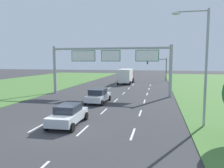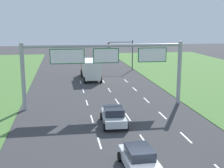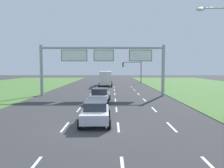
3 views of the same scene
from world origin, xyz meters
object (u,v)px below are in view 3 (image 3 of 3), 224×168
object	(u,v)px
traffic_light_mast	(132,68)
street_lamp	(221,52)
box_truck	(105,78)
car_near_red	(99,95)
sign_gantry	(102,60)
car_lead_silver	(95,112)

from	to	relation	value
traffic_light_mast	street_lamp	world-z (taller)	street_lamp
box_truck	car_near_red	bearing A→B (deg)	-90.65
street_lamp	sign_gantry	bearing A→B (deg)	125.97
car_near_red	car_lead_silver	size ratio (longest dim) A/B	1.03
car_near_red	car_lead_silver	world-z (taller)	car_near_red
car_lead_silver	street_lamp	size ratio (longest dim) A/B	0.51
traffic_light_mast	street_lamp	bearing A→B (deg)	-85.17
car_near_red	sign_gantry	bearing A→B (deg)	91.52
car_lead_silver	traffic_light_mast	xyz separation A→B (m)	(6.45, 39.12, 3.09)
car_near_red	box_truck	size ratio (longest dim) A/B	0.52
car_lead_silver	box_truck	distance (m)	31.44
car_lead_silver	sign_gantry	world-z (taller)	sign_gantry
sign_gantry	traffic_light_mast	size ratio (longest dim) A/B	3.08
car_lead_silver	street_lamp	bearing A→B (deg)	8.15
car_near_red	box_truck	xyz separation A→B (m)	(-0.02, 22.48, 0.89)
box_truck	traffic_light_mast	distance (m)	10.39
car_lead_silver	box_truck	world-z (taller)	box_truck
box_truck	sign_gantry	distance (m)	16.76
box_truck	sign_gantry	size ratio (longest dim) A/B	0.50
car_near_red	car_lead_silver	xyz separation A→B (m)	(0.17, -8.95, -0.04)
traffic_light_mast	street_lamp	distance (m)	37.65
box_truck	traffic_light_mast	world-z (taller)	traffic_light_mast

